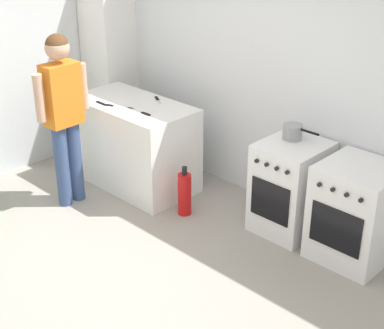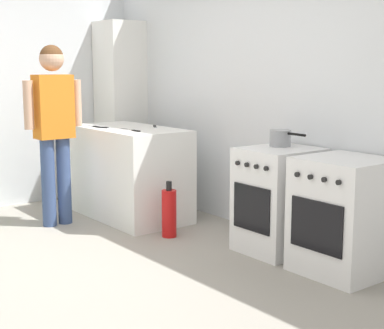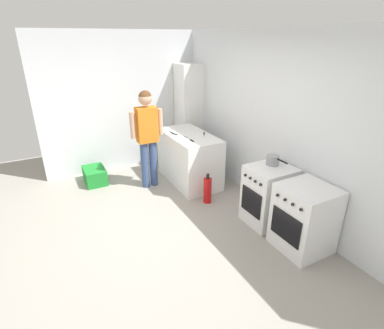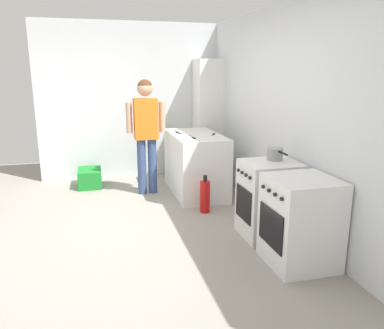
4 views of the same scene
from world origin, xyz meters
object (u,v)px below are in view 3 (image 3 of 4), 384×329
object	(u,v)px
oven_left	(269,195)
recycling_crate_lower	(95,175)
knife_paring	(204,134)
knife_chef	(189,139)
larder_cabinet	(189,114)
knife_utility	(170,132)
fire_extinguisher	(207,190)
oven_right	(304,218)
knife_carving	(179,135)
pot	(273,160)
person	(147,131)

from	to	relation	value
oven_left	recycling_crate_lower	bearing A→B (deg)	-141.53
knife_paring	knife_chef	distance (m)	0.38
knife_paring	larder_cabinet	xyz separation A→B (m)	(-1.07, 0.24, 0.09)
knife_utility	knife_chef	world-z (taller)	same
knife_paring	larder_cabinet	world-z (taller)	larder_cabinet
knife_chef	fire_extinguisher	size ratio (longest dim) A/B	0.62
oven_right	larder_cabinet	distance (m)	3.35
knife_utility	oven_left	bearing A→B (deg)	17.10
knife_carving	fire_extinguisher	bearing A→B (deg)	5.22
oven_left	oven_right	size ratio (longest dim) A/B	1.00
pot	oven_right	bearing A→B (deg)	-6.24
knife_chef	fire_extinguisher	xyz separation A→B (m)	(0.58, 0.02, -0.69)
person	pot	bearing A→B (deg)	33.22
recycling_crate_lower	fire_extinguisher	bearing A→B (deg)	42.94
recycling_crate_lower	knife_carving	bearing A→B (deg)	62.63
knife_paring	larder_cabinet	bearing A→B (deg)	167.11
knife_carving	knife_chef	world-z (taller)	same
knife_carving	knife_paring	size ratio (longest dim) A/B	1.61
knife_carving	knife_chef	bearing A→B (deg)	10.95
recycling_crate_lower	larder_cabinet	bearing A→B (deg)	95.90
knife_chef	knife_paring	bearing A→B (deg)	110.30
oven_right	knife_paring	xyz separation A→B (m)	(-2.23, -0.14, 0.48)
knife_utility	knife_paring	bearing A→B (deg)	49.43
pot	knife_chef	world-z (taller)	pot
recycling_crate_lower	pot	bearing A→B (deg)	40.49
pot	oven_left	bearing A→B (deg)	-46.43
pot	knife_paring	world-z (taller)	pot
oven_left	fire_extinguisher	world-z (taller)	oven_left
recycling_crate_lower	knife_utility	bearing A→B (deg)	70.97
oven_right	knife_chef	size ratio (longest dim) A/B	2.74
knife_utility	larder_cabinet	distance (m)	0.98
fire_extinguisher	person	bearing A→B (deg)	-148.32
oven_right	knife_carving	bearing A→B (deg)	-166.83
oven_left	knife_paring	bearing A→B (deg)	-174.85
fire_extinguisher	pot	bearing A→B (deg)	35.07
knife_paring	knife_chef	world-z (taller)	same
oven_right	person	xyz separation A→B (m)	(-2.51, -1.09, 0.59)
larder_cabinet	knife_paring	bearing A→B (deg)	-12.89
knife_paring	pot	bearing A→B (deg)	8.39
knife_utility	fire_extinguisher	distance (m)	1.31
knife_paring	knife_utility	bearing A→B (deg)	-130.57
knife_carving	knife_paring	xyz separation A→B (m)	(0.14, 0.41, 0.00)
knife_utility	knife_chef	xyz separation A→B (m)	(0.53, 0.11, -0.00)
knife_chef	knife_utility	bearing A→B (deg)	-168.66
knife_utility	knife_paring	world-z (taller)	same
knife_utility	knife_paring	size ratio (longest dim) A/B	1.29
knife_chef	larder_cabinet	distance (m)	1.35
knife_utility	knife_paring	distance (m)	0.61
knife_carving	recycling_crate_lower	bearing A→B (deg)	-117.37
fire_extinguisher	recycling_crate_lower	xyz separation A→B (m)	(-1.57, -1.46, -0.08)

